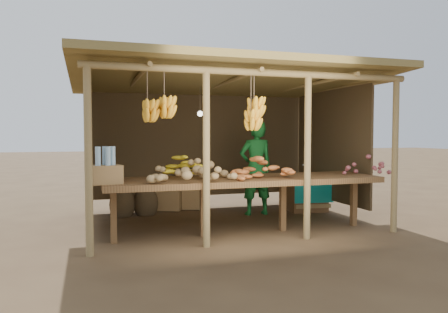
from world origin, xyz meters
name	(u,v)px	position (x,y,z in m)	size (l,w,h in m)	color
ground	(224,221)	(0.00, 0.00, 0.00)	(60.00, 60.00, 0.00)	brown
stall_structure	(219,102)	(-0.09, 0.00, 1.92)	(4.70, 3.50, 2.43)	olive
counter	(244,182)	(0.00, -0.95, 0.74)	(3.90, 1.05, 0.80)	brown
potato_heap	(191,167)	(-0.82, -1.16, 0.99)	(1.11, 0.67, 0.37)	#93774B
sweet_potato_heap	(262,165)	(0.21, -1.11, 0.98)	(0.90, 0.54, 0.35)	#C36B32
onion_heap	(369,163)	(1.90, -1.19, 0.98)	(0.73, 0.44, 0.35)	#A65058
banana_pile	(184,165)	(-0.80, -0.61, 0.97)	(0.65, 0.39, 0.35)	yellow
tomato_basin	(105,175)	(-1.90, -0.88, 0.88)	(0.36, 0.36, 0.19)	navy
bottle_box	(105,169)	(-1.90, -1.16, 0.98)	(0.42, 0.37, 0.46)	olive
vendor	(256,168)	(0.70, 0.36, 0.82)	(0.60, 0.39, 1.65)	#176727
tarp_crate	(306,191)	(1.73, 0.47, 0.36)	(0.80, 0.71, 0.87)	brown
carton_stack	(187,193)	(-0.36, 1.20, 0.32)	(1.06, 0.50, 0.73)	olive
burlap_sacks	(134,201)	(-1.35, 0.89, 0.26)	(0.84, 0.44, 0.59)	#4B3A23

